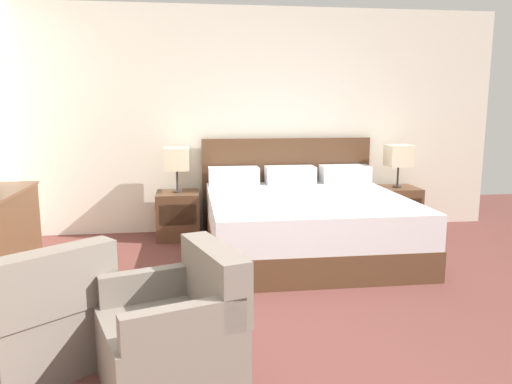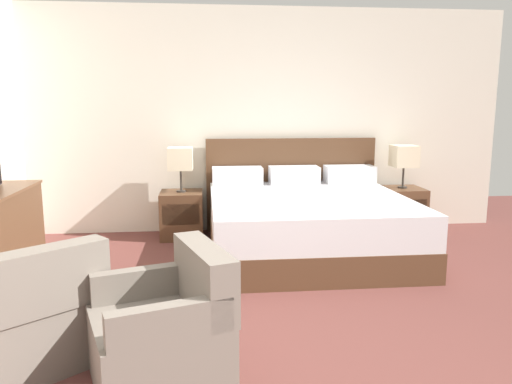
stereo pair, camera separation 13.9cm
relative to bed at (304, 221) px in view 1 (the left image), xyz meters
name	(u,v)px [view 1 (the left image)]	position (x,y,z in m)	size (l,w,h in m)	color
wall_back	(240,121)	(-0.56, 1.06, 1.00)	(6.31, 0.06, 2.65)	silver
bed	(304,221)	(0.00, 0.00, 0.00)	(2.05, 2.08, 1.12)	brown
nightstand_left	(178,215)	(-1.31, 0.73, -0.06)	(0.48, 0.48, 0.53)	brown
nightstand_right	(396,209)	(1.31, 0.73, -0.06)	(0.48, 0.48, 0.53)	brown
table_lamp_left	(177,159)	(-1.31, 0.73, 0.58)	(0.28, 0.28, 0.51)	#332D28
table_lamp_right	(399,156)	(1.31, 0.73, 0.58)	(0.28, 0.28, 0.51)	#332D28
armchair_by_window	(41,320)	(-2.06, -2.06, -0.04)	(0.96, 0.96, 0.76)	#70665B
armchair_companion	(176,336)	(-1.27, -2.36, -0.04)	(0.87, 0.86, 0.76)	#70665B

